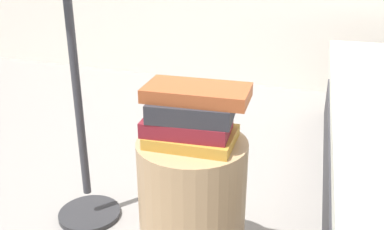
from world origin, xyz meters
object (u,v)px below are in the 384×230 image
Objects in this scene: book_charcoal at (191,108)px; book_rust at (197,93)px; side_table at (192,207)px; book_maroon at (187,125)px; book_ochre at (192,137)px.

book_charcoal is 0.81× the size of book_rust.
book_maroon is at bearing -142.30° from side_table.
book_maroon is (-0.01, -0.01, 0.29)m from side_table.
side_table is 1.91× the size of book_charcoal.
book_rust is at bearing 35.94° from book_ochre.
book_ochre is (0.00, 0.00, 0.25)m from side_table.
book_ochre is at bearing 29.56° from book_maroon.
book_charcoal reaches higher than book_maroon.
book_charcoal is (-0.00, 0.00, 0.34)m from side_table.
book_charcoal is (-0.00, 0.00, 0.09)m from book_ochre.
book_maroon is 1.04× the size of book_charcoal.
book_charcoal is 0.05m from book_rust.
book_ochre is 0.09m from book_charcoal.
book_charcoal is at bearing 144.58° from side_table.
book_rust is at bearing 36.37° from side_table.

